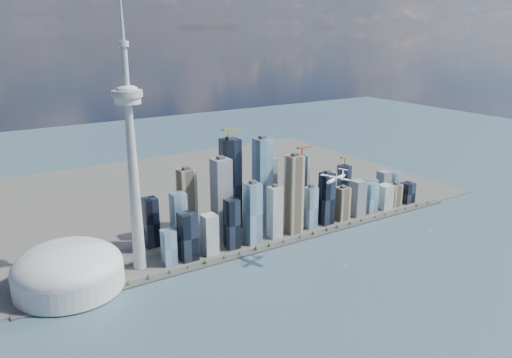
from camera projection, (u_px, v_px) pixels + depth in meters
ground at (355, 293)px, 920.98m from camera, size 4000.00×4000.00×0.00m
seawall at (278, 245)px, 1122.26m from camera, size 1100.00×22.00×4.00m
land at (191, 192)px, 1485.78m from camera, size 1400.00×900.00×3.00m
shoreline_trees at (278, 242)px, 1120.30m from camera, size 960.53×7.20×8.80m
skyscraper_cluster at (278, 198)px, 1201.43m from camera, size 736.00×142.00×246.35m
needle_tower at (132, 156)px, 948.77m from camera, size 56.00×56.00×550.50m
dome_stadium at (68, 270)px, 925.85m from camera, size 200.00×200.00×86.00m
airplane at (336, 178)px, 988.89m from camera, size 70.62×63.16×17.68m
sailboat_west at (346, 265)px, 1024.45m from camera, size 7.04×3.09×9.74m
sailboat_east at (430, 230)px, 1204.07m from camera, size 6.37×3.54×8.97m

